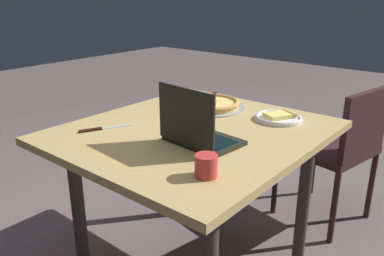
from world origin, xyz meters
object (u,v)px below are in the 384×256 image
Objects in this scene: table_knife at (101,129)px; chair_near at (339,145)px; dining_table at (194,149)px; pizza_plate at (279,117)px; laptop at (197,132)px; pizza_tray at (211,104)px; drink_cup at (206,166)px.

chair_near is at bearing 150.14° from table_knife.
pizza_plate is at bearing 146.74° from dining_table.
table_knife is 1.40m from chair_near.
chair_near is (-0.91, 0.36, -0.16)m from dining_table.
laptop is at bearing 43.36° from dining_table.
laptop is at bearing 31.22° from pizza_tray.
laptop is 1.39× the size of pizza_plate.
table_knife is (0.14, -0.45, -0.05)m from laptop.
dining_table is 0.99m from chair_near.
pizza_tray is 0.62m from table_knife.
laptop reaches higher than pizza_plate.
pizza_tray is (-0.46, -0.28, -0.04)m from laptop.
drink_cup is (0.07, 0.66, 0.04)m from table_knife.
table_knife is (0.60, -0.17, -0.02)m from pizza_tray.
dining_table is 5.07× the size of pizza_plate.
drink_cup reaches higher than pizza_tray.
pizza_plate is 0.85m from table_knife.
pizza_plate reaches higher than dining_table.
table_knife reaches higher than dining_table.
table_knife is at bearing -73.00° from laptop.
laptop reaches higher than chair_near.
drink_cup is at bearing 44.18° from dining_table.
chair_near is (-1.26, 0.03, -0.31)m from drink_cup.
pizza_plate is at bearing 139.07° from table_knife.
dining_table is 5.01× the size of table_knife.
laptop is 0.47m from table_knife.
laptop is at bearing 107.00° from table_knife.
laptop is 1.38× the size of table_knife.
dining_table is 0.51m from drink_cup.
dining_table is 0.44m from table_knife.
drink_cup reaches higher than dining_table.
drink_cup is at bearing -1.16° from chair_near.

